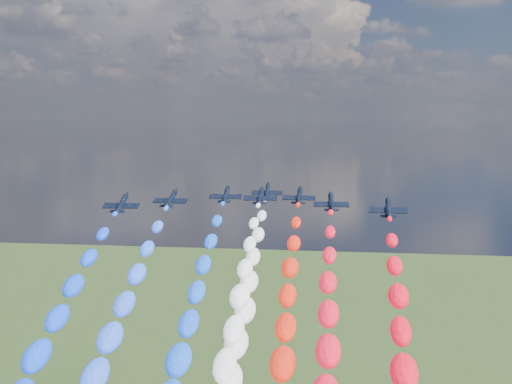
# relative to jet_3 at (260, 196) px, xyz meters

# --- Properties ---
(jet_0) EXTENTS (8.91, 11.81, 6.25)m
(jet_0) POSITION_rel_jet_3_xyz_m (-30.36, -17.70, 0.00)
(jet_0) COLOR black
(jet_1) EXTENTS (9.04, 11.90, 6.25)m
(jet_1) POSITION_rel_jet_3_xyz_m (-21.26, -7.70, 0.00)
(jet_1) COLOR black
(jet_2) EXTENTS (8.82, 11.74, 6.25)m
(jet_2) POSITION_rel_jet_3_xyz_m (-9.30, 2.20, 0.00)
(jet_2) COLOR black
(jet_3) EXTENTS (8.56, 11.55, 6.25)m
(jet_3) POSITION_rel_jet_3_xyz_m (0.00, 0.00, 0.00)
(jet_3) COLOR black
(jet_4) EXTENTS (8.71, 11.66, 6.25)m
(jet_4) POSITION_rel_jet_3_xyz_m (0.42, 11.67, 0.00)
(jet_4) COLOR black
(trail_4) EXTENTS (6.40, 107.59, 61.96)m
(trail_4) POSITION_rel_jet_3_xyz_m (0.42, -43.41, -29.44)
(trail_4) COLOR silver
(jet_5) EXTENTS (8.67, 11.63, 6.25)m
(jet_5) POSITION_rel_jet_3_xyz_m (9.68, 2.08, 0.00)
(jet_5) COLOR black
(jet_6) EXTENTS (8.94, 11.82, 6.25)m
(jet_6) POSITION_rel_jet_3_xyz_m (17.91, -9.21, 0.00)
(jet_6) COLOR black
(jet_7) EXTENTS (9.17, 11.99, 6.25)m
(jet_7) POSITION_rel_jet_3_xyz_m (30.55, -16.97, 0.00)
(jet_7) COLOR black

